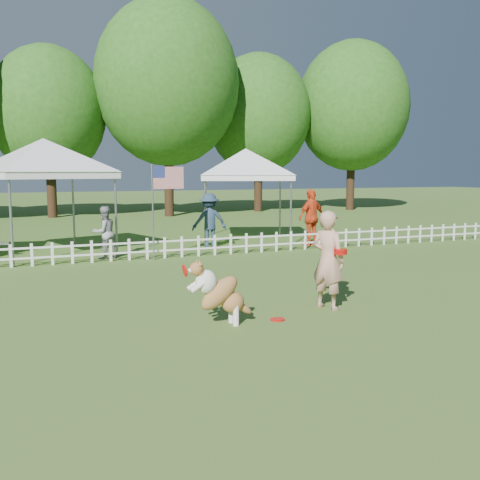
{
  "coord_description": "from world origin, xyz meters",
  "views": [
    {
      "loc": [
        -4.35,
        -7.63,
        2.43
      ],
      "look_at": [
        -0.47,
        2.0,
        1.1
      ],
      "focal_mm": 40.0,
      "sensor_mm": 36.0,
      "label": 1
    }
  ],
  "objects_px": {
    "handler": "(328,260)",
    "spectator_b": "(209,221)",
    "spectator_a": "(104,232)",
    "canopy_tent_left": "(46,198)",
    "spectator_c": "(312,217)",
    "canopy_tent_right": "(246,196)",
    "flag_pole": "(153,213)",
    "dog": "(221,293)",
    "frisbee_on_turf": "(278,319)"
  },
  "relations": [
    {
      "from": "handler",
      "to": "flag_pole",
      "type": "relative_size",
      "value": 0.67
    },
    {
      "from": "canopy_tent_left",
      "to": "spectator_a",
      "type": "distance_m",
      "value": 2.22
    },
    {
      "from": "flag_pole",
      "to": "spectator_a",
      "type": "height_order",
      "value": "flag_pole"
    },
    {
      "from": "dog",
      "to": "spectator_c",
      "type": "bearing_deg",
      "value": 50.64
    },
    {
      "from": "dog",
      "to": "canopy_tent_left",
      "type": "relative_size",
      "value": 0.32
    },
    {
      "from": "canopy_tent_right",
      "to": "spectator_b",
      "type": "height_order",
      "value": "canopy_tent_right"
    },
    {
      "from": "handler",
      "to": "dog",
      "type": "bearing_deg",
      "value": 73.06
    },
    {
      "from": "spectator_a",
      "to": "flag_pole",
      "type": "bearing_deg",
      "value": 121.74
    },
    {
      "from": "handler",
      "to": "dog",
      "type": "relative_size",
      "value": 1.65
    },
    {
      "from": "dog",
      "to": "spectator_b",
      "type": "distance_m",
      "value": 8.84
    },
    {
      "from": "spectator_a",
      "to": "spectator_b",
      "type": "relative_size",
      "value": 0.84
    },
    {
      "from": "frisbee_on_turf",
      "to": "canopy_tent_right",
      "type": "height_order",
      "value": "canopy_tent_right"
    },
    {
      "from": "canopy_tent_right",
      "to": "spectator_b",
      "type": "distance_m",
      "value": 2.28
    },
    {
      "from": "canopy_tent_right",
      "to": "spectator_c",
      "type": "height_order",
      "value": "canopy_tent_right"
    },
    {
      "from": "flag_pole",
      "to": "dog",
      "type": "bearing_deg",
      "value": -104.54
    },
    {
      "from": "handler",
      "to": "canopy_tent_right",
      "type": "bearing_deg",
      "value": -38.7
    },
    {
      "from": "handler",
      "to": "spectator_a",
      "type": "relative_size",
      "value": 1.19
    },
    {
      "from": "canopy_tent_left",
      "to": "spectator_b",
      "type": "distance_m",
      "value": 4.98
    },
    {
      "from": "spectator_c",
      "to": "flag_pole",
      "type": "bearing_deg",
      "value": -4.39
    },
    {
      "from": "handler",
      "to": "spectator_b",
      "type": "bearing_deg",
      "value": -28.65
    },
    {
      "from": "dog",
      "to": "flag_pole",
      "type": "relative_size",
      "value": 0.41
    },
    {
      "from": "spectator_c",
      "to": "spectator_a",
      "type": "bearing_deg",
      "value": -13.26
    },
    {
      "from": "spectator_a",
      "to": "spectator_b",
      "type": "xyz_separation_m",
      "value": [
        3.43,
        0.94,
        0.14
      ]
    },
    {
      "from": "canopy_tent_right",
      "to": "flag_pole",
      "type": "bearing_deg",
      "value": -123.95
    },
    {
      "from": "canopy_tent_left",
      "to": "flag_pole",
      "type": "distance_m",
      "value": 3.5
    },
    {
      "from": "dog",
      "to": "handler",
      "type": "bearing_deg",
      "value": 6.46
    },
    {
      "from": "canopy_tent_right",
      "to": "flag_pole",
      "type": "xyz_separation_m",
      "value": [
        -4.0,
        -3.02,
        -0.27
      ]
    },
    {
      "from": "spectator_a",
      "to": "dog",
      "type": "bearing_deg",
      "value": 72.25
    },
    {
      "from": "handler",
      "to": "spectator_b",
      "type": "distance_m",
      "value": 8.15
    },
    {
      "from": "dog",
      "to": "flag_pole",
      "type": "height_order",
      "value": "flag_pole"
    },
    {
      "from": "handler",
      "to": "dog",
      "type": "height_order",
      "value": "handler"
    },
    {
      "from": "frisbee_on_turf",
      "to": "spectator_a",
      "type": "bearing_deg",
      "value": 103.03
    },
    {
      "from": "flag_pole",
      "to": "spectator_c",
      "type": "height_order",
      "value": "flag_pole"
    },
    {
      "from": "handler",
      "to": "canopy_tent_left",
      "type": "xyz_separation_m",
      "value": [
        -4.36,
        8.59,
        0.78
      ]
    },
    {
      "from": "spectator_b",
      "to": "canopy_tent_right",
      "type": "bearing_deg",
      "value": -139.09
    },
    {
      "from": "spectator_a",
      "to": "spectator_c",
      "type": "relative_size",
      "value": 0.79
    },
    {
      "from": "canopy_tent_left",
      "to": "spectator_a",
      "type": "height_order",
      "value": "canopy_tent_left"
    },
    {
      "from": "handler",
      "to": "canopy_tent_left",
      "type": "bearing_deg",
      "value": 2.04
    },
    {
      "from": "spectator_c",
      "to": "dog",
      "type": "bearing_deg",
      "value": 37.14
    },
    {
      "from": "handler",
      "to": "spectator_a",
      "type": "bearing_deg",
      "value": -2.91
    },
    {
      "from": "canopy_tent_right",
      "to": "spectator_a",
      "type": "relative_size",
      "value": 2.14
    },
    {
      "from": "spectator_b",
      "to": "frisbee_on_turf",
      "type": "bearing_deg",
      "value": 84.47
    },
    {
      "from": "canopy_tent_left",
      "to": "spectator_c",
      "type": "bearing_deg",
      "value": -27.18
    },
    {
      "from": "spectator_a",
      "to": "spectator_c",
      "type": "height_order",
      "value": "spectator_c"
    },
    {
      "from": "frisbee_on_turf",
      "to": "spectator_b",
      "type": "distance_m",
      "value": 8.69
    },
    {
      "from": "spectator_a",
      "to": "canopy_tent_left",
      "type": "bearing_deg",
      "value": -67.45
    },
    {
      "from": "handler",
      "to": "spectator_b",
      "type": "xyz_separation_m",
      "value": [
        0.54,
        8.13,
        -0.01
      ]
    },
    {
      "from": "canopy_tent_left",
      "to": "spectator_a",
      "type": "xyz_separation_m",
      "value": [
        1.46,
        -1.4,
        -0.92
      ]
    },
    {
      "from": "handler",
      "to": "flag_pole",
      "type": "xyz_separation_m",
      "value": [
        -1.69,
        6.35,
        0.44
      ]
    },
    {
      "from": "handler",
      "to": "spectator_a",
      "type": "xyz_separation_m",
      "value": [
        -2.9,
        7.19,
        -0.14
      ]
    }
  ]
}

